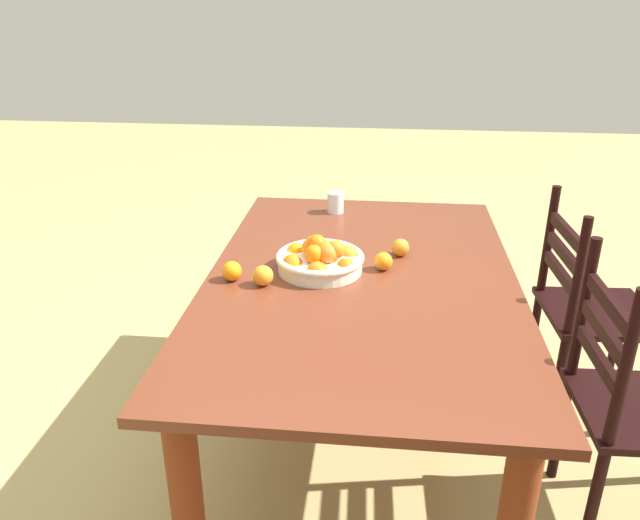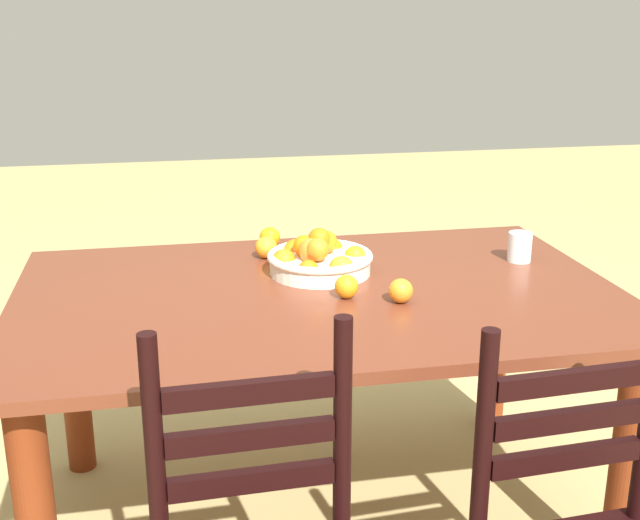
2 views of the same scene
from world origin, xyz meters
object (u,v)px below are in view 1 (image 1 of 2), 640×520
object	(u,v)px
orange_loose_2	(383,261)
orange_loose_1	(263,276)
orange_loose_3	(400,247)
fruit_bowl	(320,259)
dining_table	(361,307)
orange_loose_0	(232,271)
chair_near_window	(631,406)
drinking_glass	(335,202)
chair_by_cabinet	(587,311)

from	to	relation	value
orange_loose_2	orange_loose_1	bearing A→B (deg)	-67.37
orange_loose_3	orange_loose_1	bearing A→B (deg)	-56.93
fruit_bowl	orange_loose_2	world-z (taller)	fruit_bowl
fruit_bowl	orange_loose_2	xyz separation A→B (m)	(-0.03, 0.22, -0.01)
fruit_bowl	orange_loose_2	size ratio (longest dim) A/B	4.81
fruit_bowl	orange_loose_1	bearing A→B (deg)	-52.79
dining_table	fruit_bowl	bearing A→B (deg)	-101.37
orange_loose_3	orange_loose_0	bearing A→B (deg)	-64.54
chair_near_window	orange_loose_2	world-z (taller)	chair_near_window
dining_table	drinking_glass	xyz separation A→B (m)	(-0.66, -0.15, 0.16)
chair_near_window	orange_loose_2	xyz separation A→B (m)	(-0.33, -0.79, 0.31)
chair_by_cabinet	orange_loose_3	world-z (taller)	chair_by_cabinet
dining_table	orange_loose_3	xyz separation A→B (m)	(-0.20, 0.13, 0.15)
orange_loose_0	drinking_glass	world-z (taller)	drinking_glass
orange_loose_0	orange_loose_2	world-z (taller)	orange_loose_0
dining_table	orange_loose_0	xyz separation A→B (m)	(0.08, -0.44, 0.15)
dining_table	drinking_glass	size ratio (longest dim) A/B	18.41
orange_loose_2	orange_loose_3	bearing A→B (deg)	155.30
chair_near_window	orange_loose_1	bearing A→B (deg)	80.33
chair_by_cabinet	orange_loose_0	distance (m)	1.45
orange_loose_0	chair_near_window	bearing A→B (deg)	81.69
fruit_bowl	chair_by_cabinet	bearing A→B (deg)	107.54
fruit_bowl	orange_loose_3	distance (m)	0.33
fruit_bowl	orange_loose_0	world-z (taller)	fruit_bowl
chair_near_window	orange_loose_2	distance (m)	0.91
dining_table	chair_by_cabinet	xyz separation A→B (m)	(-0.36, 0.90, -0.16)
fruit_bowl	orange_loose_2	distance (m)	0.22
chair_near_window	orange_loose_3	xyz separation A→B (m)	(-0.46, -0.72, 0.31)
fruit_bowl	orange_loose_1	size ratio (longest dim) A/B	4.49
dining_table	orange_loose_0	size ratio (longest dim) A/B	24.68
chair_by_cabinet	orange_loose_1	bearing A→B (deg)	107.45
dining_table	chair_near_window	size ratio (longest dim) A/B	1.77
orange_loose_1	orange_loose_3	bearing A→B (deg)	123.07
chair_near_window	orange_loose_0	bearing A→B (deg)	79.84
fruit_bowl	orange_loose_3	xyz separation A→B (m)	(-0.17, 0.28, -0.01)
fruit_bowl	drinking_glass	distance (m)	0.63
orange_loose_1	orange_loose_2	xyz separation A→B (m)	(-0.17, 0.40, -0.00)
chair_by_cabinet	drinking_glass	bearing A→B (deg)	70.94
chair_by_cabinet	orange_loose_2	size ratio (longest dim) A/B	14.16
chair_near_window	orange_loose_0	xyz separation A→B (m)	(-0.19, -1.30, 0.31)
orange_loose_3	drinking_glass	distance (m)	0.54
dining_table	fruit_bowl	xyz separation A→B (m)	(-0.03, -0.15, 0.16)
chair_near_window	orange_loose_1	world-z (taller)	chair_near_window
chair_near_window	orange_loose_3	distance (m)	0.91
chair_by_cabinet	orange_loose_3	size ratio (longest dim) A/B	13.99
chair_by_cabinet	fruit_bowl	xyz separation A→B (m)	(0.33, -1.05, 0.33)
chair_near_window	fruit_bowl	size ratio (longest dim) A/B	3.02
dining_table	orange_loose_2	world-z (taller)	orange_loose_2
chair_near_window	chair_by_cabinet	xyz separation A→B (m)	(-0.63, 0.04, -0.00)
orange_loose_2	drinking_glass	world-z (taller)	drinking_glass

